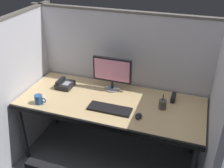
# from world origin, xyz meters

# --- Properties ---
(cubicle_partition_rear) EXTENTS (2.21, 0.06, 1.57)m
(cubicle_partition_rear) POSITION_xyz_m (0.00, 0.74, 0.79)
(cubicle_partition_rear) COLOR silver
(cubicle_partition_rear) RESTS_ON ground
(cubicle_partition_left) EXTENTS (0.06, 1.41, 1.57)m
(cubicle_partition_left) POSITION_xyz_m (-0.99, 0.20, 0.79)
(cubicle_partition_left) COLOR silver
(cubicle_partition_left) RESTS_ON ground
(cubicle_partition_right) EXTENTS (0.06, 1.41, 1.57)m
(cubicle_partition_right) POSITION_xyz_m (0.99, 0.20, 0.79)
(cubicle_partition_right) COLOR silver
(cubicle_partition_right) RESTS_ON ground
(desk) EXTENTS (1.90, 0.80, 0.74)m
(desk) POSITION_xyz_m (0.00, 0.29, 0.69)
(desk) COLOR tan
(desk) RESTS_ON ground
(monitor_center) EXTENTS (0.43, 0.17, 0.37)m
(monitor_center) POSITION_xyz_m (-0.07, 0.55, 0.96)
(monitor_center) COLOR gray
(monitor_center) RESTS_ON desk
(keyboard_main) EXTENTS (0.43, 0.15, 0.02)m
(keyboard_main) POSITION_xyz_m (0.04, 0.16, 0.75)
(keyboard_main) COLOR black
(keyboard_main) RESTS_ON desk
(computer_mouse) EXTENTS (0.06, 0.10, 0.04)m
(computer_mouse) POSITION_xyz_m (0.34, 0.13, 0.76)
(computer_mouse) COLOR black
(computer_mouse) RESTS_ON desk
(coffee_mug) EXTENTS (0.13, 0.08, 0.09)m
(coffee_mug) POSITION_xyz_m (-0.67, 0.03, 0.79)
(coffee_mug) COLOR #264C8C
(coffee_mug) RESTS_ON desk
(desk_phone) EXTENTS (0.17, 0.19, 0.09)m
(desk_phone) POSITION_xyz_m (-0.59, 0.42, 0.77)
(desk_phone) COLOR black
(desk_phone) RESTS_ON desk
(pen_cup) EXTENTS (0.08, 0.08, 0.16)m
(pen_cup) POSITION_xyz_m (0.53, 0.35, 0.79)
(pen_cup) COLOR #4C4742
(pen_cup) RESTS_ON desk
(red_stapler) EXTENTS (0.04, 0.15, 0.06)m
(red_stapler) POSITION_xyz_m (0.61, 0.54, 0.77)
(red_stapler) COLOR black
(red_stapler) RESTS_ON desk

